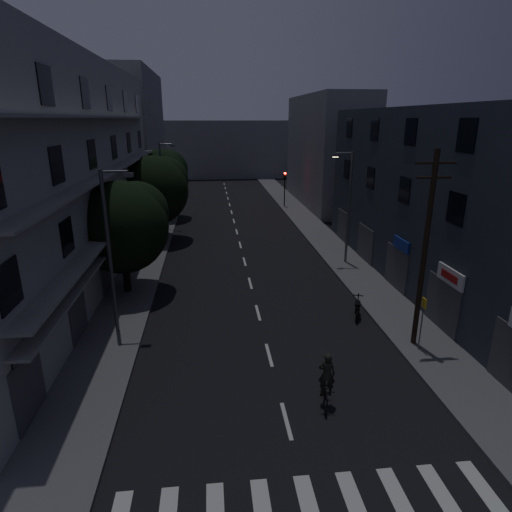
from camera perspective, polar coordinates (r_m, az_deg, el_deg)
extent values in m
plane|color=black|center=(37.11, -2.19, 1.71)|extent=(160.00, 160.00, 0.00)
cube|color=#565659|center=(37.35, -13.74, 1.43)|extent=(3.00, 90.00, 0.15)
cube|color=#565659|center=(38.32, 9.08, 2.14)|extent=(3.00, 90.00, 0.15)
cube|color=beige|center=(14.33, 19.21, -29.40)|extent=(0.50, 3.00, 0.01)
cube|color=beige|center=(14.84, 24.37, -28.11)|extent=(0.50, 3.00, 0.01)
cube|color=beige|center=(15.44, 29.03, -26.74)|extent=(0.50, 3.00, 0.01)
cube|color=beige|center=(16.44, 4.07, -21.04)|extent=(0.15, 2.00, 0.01)
cube|color=beige|center=(20.09, 1.75, -13.03)|extent=(0.15, 2.00, 0.01)
cube|color=beige|center=(24.03, 0.26, -7.55)|extent=(0.15, 2.00, 0.01)
cube|color=beige|center=(28.13, -0.78, -3.63)|extent=(0.15, 2.00, 0.01)
cube|color=beige|center=(32.35, -1.54, -0.73)|extent=(0.15, 2.00, 0.01)
cube|color=beige|center=(36.63, -2.13, 1.50)|extent=(0.15, 2.00, 0.01)
cube|color=beige|center=(40.96, -2.59, 3.27)|extent=(0.15, 2.00, 0.01)
cube|color=beige|center=(45.32, -2.97, 4.69)|extent=(0.15, 2.00, 0.01)
cube|color=beige|center=(49.70, -3.28, 5.86)|extent=(0.15, 2.00, 0.01)
cube|color=beige|center=(54.11, -3.54, 6.85)|extent=(0.15, 2.00, 0.01)
cube|color=beige|center=(58.53, -3.76, 7.68)|extent=(0.15, 2.00, 0.01)
cube|color=beige|center=(62.96, -3.96, 8.40)|extent=(0.15, 2.00, 0.01)
cube|color=beige|center=(67.40, -4.12, 9.02)|extent=(0.15, 2.00, 0.01)
cube|color=beige|center=(71.85, -4.27, 9.57)|extent=(0.15, 2.00, 0.01)
cube|color=#9E9E99|center=(30.29, -24.94, 9.95)|extent=(6.00, 36.00, 14.00)
cube|color=black|center=(17.19, -28.39, -13.44)|extent=(0.06, 1.60, 1.60)
cube|color=black|center=(22.23, -22.88, -5.59)|extent=(0.06, 1.60, 1.60)
cube|color=black|center=(27.66, -19.55, -0.70)|extent=(0.06, 1.60, 1.60)
cube|color=black|center=(33.28, -17.33, 2.57)|extent=(0.06, 1.60, 1.60)
cube|color=black|center=(39.02, -15.76, 4.89)|extent=(0.06, 1.60, 1.60)
cube|color=black|center=(44.82, -14.58, 6.60)|extent=(0.06, 1.60, 1.60)
cube|color=black|center=(15.89, -30.07, -3.43)|extent=(0.06, 1.60, 1.60)
cube|color=black|center=(21.24, -23.91, 2.37)|extent=(0.06, 1.60, 1.60)
cube|color=black|center=(26.87, -20.25, 5.79)|extent=(0.06, 1.60, 1.60)
cube|color=black|center=(32.63, -17.85, 8.00)|extent=(0.06, 1.60, 1.60)
cube|color=black|center=(38.46, -16.16, 9.53)|extent=(0.06, 1.60, 1.60)
cube|color=black|center=(44.34, -14.91, 10.66)|extent=(0.06, 1.60, 1.60)
cube|color=black|center=(20.70, -25.03, 10.93)|extent=(0.06, 1.60, 1.60)
cube|color=black|center=(26.45, -21.01, 12.57)|extent=(0.06, 1.60, 1.60)
cube|color=black|center=(32.28, -18.40, 13.59)|extent=(0.06, 1.60, 1.60)
cube|color=black|center=(38.17, -16.59, 14.28)|extent=(0.06, 1.60, 1.60)
cube|color=black|center=(44.09, -15.25, 14.78)|extent=(0.06, 1.60, 1.60)
cube|color=black|center=(20.66, -26.25, 19.72)|extent=(0.06, 1.60, 1.60)
cube|color=black|center=(26.41, -21.82, 19.47)|extent=(0.06, 1.60, 1.60)
cube|color=black|center=(32.25, -18.99, 19.25)|extent=(0.06, 1.60, 1.60)
cube|color=black|center=(38.14, -17.03, 19.07)|extent=(0.06, 1.60, 1.60)
cube|color=black|center=(44.06, -15.60, 18.92)|extent=(0.06, 1.60, 1.60)
cube|color=gray|center=(29.87, -17.81, 4.80)|extent=(1.00, 32.40, 0.12)
cube|color=gray|center=(29.36, -18.41, 10.89)|extent=(1.00, 32.40, 0.12)
cube|color=gray|center=(29.19, -19.04, 17.11)|extent=(1.00, 32.40, 0.12)
cube|color=gray|center=(30.09, -17.84, 3.12)|extent=(0.80, 32.40, 0.12)
cube|color=#424247|center=(17.48, -28.06, -15.14)|extent=(0.06, 2.40, 2.40)
cube|color=#424247|center=(22.46, -22.67, -7.00)|extent=(0.06, 2.40, 2.40)
cube|color=#424247|center=(27.84, -19.40, -1.87)|extent=(0.06, 2.40, 2.40)
cube|color=#424247|center=(33.43, -17.22, 1.58)|extent=(0.06, 2.40, 2.40)
cube|color=#424247|center=(39.15, -15.67, 4.03)|extent=(0.06, 2.40, 2.40)
cube|color=#424247|center=(44.94, -14.51, 5.85)|extent=(0.06, 2.40, 2.40)
cube|color=#292F38|center=(28.91, 24.07, 6.73)|extent=(6.00, 28.00, 11.00)
cube|color=black|center=(22.17, 25.11, 5.75)|extent=(0.06, 1.40, 1.50)
cube|color=black|center=(26.95, 19.19, 8.32)|extent=(0.06, 1.40, 1.50)
cube|color=black|center=(31.95, 15.04, 10.05)|extent=(0.06, 1.40, 1.50)
cube|color=black|center=(37.10, 12.00, 11.27)|extent=(0.06, 1.40, 1.50)
cube|color=black|center=(21.82, 26.27, 14.22)|extent=(0.06, 1.40, 1.50)
cube|color=black|center=(26.66, 19.93, 15.31)|extent=(0.06, 1.40, 1.50)
cube|color=black|center=(31.71, 15.53, 15.96)|extent=(0.06, 1.40, 1.50)
cube|color=black|center=(36.89, 12.34, 16.36)|extent=(0.06, 1.40, 1.50)
cube|color=#424247|center=(23.55, 23.53, -5.95)|extent=(0.06, 3.00, 2.60)
cube|color=#424247|center=(28.09, 18.16, -1.56)|extent=(0.06, 3.00, 2.60)
cube|color=#424247|center=(32.93, 14.35, 1.59)|extent=(0.06, 3.00, 2.60)
cube|color=#424247|center=(37.94, 11.52, 3.91)|extent=(0.06, 3.00, 2.60)
cube|color=silver|center=(22.53, 24.51, -2.49)|extent=(0.12, 2.20, 0.80)
cube|color=#B21414|center=(22.49, 24.33, -2.50)|extent=(0.02, 1.40, 0.36)
cube|color=navy|center=(27.14, 18.79, 1.47)|extent=(0.12, 2.00, 0.70)
cube|color=slate|center=(59.38, -16.04, 14.97)|extent=(6.00, 20.00, 16.00)
cube|color=slate|center=(54.65, 9.39, 13.63)|extent=(6.00, 20.00, 13.00)
cube|color=slate|center=(80.77, -4.62, 14.04)|extent=(24.00, 8.00, 10.00)
cylinder|color=black|center=(27.14, -17.02, -0.82)|extent=(0.44, 0.44, 3.67)
sphere|color=black|center=(26.55, -17.45, 3.68)|extent=(5.50, 5.50, 5.50)
sphere|color=black|center=(26.91, -15.59, 5.53)|extent=(3.85, 3.85, 3.85)
sphere|color=black|center=(26.08, -19.24, 4.19)|extent=(3.57, 3.57, 3.57)
cylinder|color=black|center=(38.37, -13.24, 5.04)|extent=(0.44, 0.44, 3.92)
sphere|color=black|center=(37.93, -13.49, 8.50)|extent=(5.90, 5.90, 5.90)
sphere|color=black|center=(38.45, -12.12, 9.82)|extent=(4.13, 4.13, 4.13)
sphere|color=black|center=(37.39, -14.78, 8.96)|extent=(3.83, 3.83, 3.83)
cylinder|color=black|center=(47.01, -12.49, 7.38)|extent=(0.44, 0.44, 3.90)
sphere|color=black|center=(46.66, -12.69, 10.21)|extent=(5.83, 5.83, 5.83)
sphere|color=black|center=(47.20, -11.58, 11.26)|extent=(4.08, 4.08, 4.08)
sphere|color=black|center=(46.11, -13.71, 10.60)|extent=(3.79, 3.79, 3.79)
cylinder|color=black|center=(52.15, 3.82, 8.37)|extent=(0.12, 0.12, 3.20)
cube|color=black|center=(51.85, 3.87, 10.61)|extent=(0.28, 0.22, 0.90)
sphere|color=#FF0C05|center=(51.66, 3.90, 10.95)|extent=(0.22, 0.22, 0.22)
sphere|color=#3F330C|center=(51.70, 3.90, 10.62)|extent=(0.22, 0.22, 0.22)
sphere|color=black|center=(51.74, 3.89, 10.29)|extent=(0.22, 0.22, 0.22)
cylinder|color=black|center=(52.19, -10.72, 8.11)|extent=(0.12, 0.12, 3.20)
cube|color=black|center=(51.89, -10.85, 10.34)|extent=(0.28, 0.22, 0.90)
sphere|color=black|center=(51.70, -10.88, 10.68)|extent=(0.22, 0.22, 0.22)
sphere|color=#3F330C|center=(51.74, -10.86, 10.35)|extent=(0.22, 0.22, 0.22)
sphere|color=#0CFF26|center=(51.78, -10.84, 10.02)|extent=(0.22, 0.22, 0.22)
cylinder|color=#525359|center=(21.48, -18.94, 0.19)|extent=(0.18, 0.18, 8.00)
cylinder|color=#525359|center=(20.57, -18.39, 10.66)|extent=(1.20, 0.10, 0.10)
cube|color=#525359|center=(20.47, -16.68, 10.36)|extent=(0.45, 0.25, 0.18)
cube|color=#4C4C4C|center=(20.49, -16.65, 10.08)|extent=(0.35, 0.18, 0.04)
cylinder|color=slate|center=(31.52, 12.27, 6.18)|extent=(0.18, 0.18, 8.00)
cylinder|color=slate|center=(30.80, 11.67, 13.29)|extent=(1.20, 0.10, 0.10)
cube|color=slate|center=(30.64, 10.55, 13.05)|extent=(0.45, 0.25, 0.18)
cube|color=#FFD88C|center=(30.65, 10.54, 12.87)|extent=(0.35, 0.18, 0.04)
cylinder|color=slate|center=(42.54, -12.40, 9.12)|extent=(0.18, 0.18, 8.00)
cylinder|color=slate|center=(42.09, -11.93, 14.41)|extent=(1.20, 0.10, 0.10)
cube|color=slate|center=(42.05, -11.07, 14.26)|extent=(0.45, 0.25, 0.18)
cube|color=#4C4C4C|center=(42.06, -11.07, 14.12)|extent=(0.35, 0.18, 0.04)
cylinder|color=black|center=(20.40, 21.56, 0.46)|extent=(0.24, 0.24, 9.00)
cube|color=black|center=(19.67, 22.86, 11.36)|extent=(1.80, 0.10, 0.10)
cube|color=black|center=(19.74, 22.65, 9.63)|extent=(1.50, 0.10, 0.10)
cylinder|color=#595B60|center=(21.07, 21.18, -8.47)|extent=(0.06, 0.06, 2.50)
cube|color=yellow|center=(20.64, 21.51, -5.85)|extent=(0.05, 0.35, 0.45)
torus|color=black|center=(23.48, 13.29, -7.92)|extent=(0.34, 0.68, 0.69)
torus|color=black|center=(24.54, 13.37, -6.76)|extent=(0.34, 0.68, 0.69)
cube|color=black|center=(23.88, 13.39, -6.65)|extent=(0.61, 1.09, 0.34)
cube|color=black|center=(23.64, 13.42, -6.23)|extent=(0.43, 0.51, 0.10)
cylinder|color=black|center=(24.32, 13.44, -5.86)|extent=(0.20, 0.42, 0.82)
cube|color=black|center=(24.30, 13.50, -5.14)|extent=(0.52, 0.23, 0.04)
imported|color=black|center=(17.07, 9.26, -17.70)|extent=(0.98, 1.81, 0.90)
imported|color=black|center=(16.59, 9.41, -15.27)|extent=(0.71, 0.55, 1.72)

